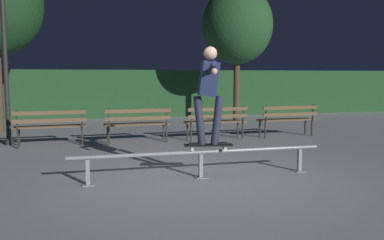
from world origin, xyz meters
TOP-DOWN VIEW (x-y plane):
  - ground_plane at (0.00, 0.00)m, footprint 90.00×90.00m
  - hedge_backdrop at (0.00, 10.46)m, footprint 24.00×1.20m
  - grind_rail at (0.00, 0.00)m, footprint 4.15×0.18m
  - skateboard at (0.12, 0.00)m, footprint 0.80×0.33m
  - skateboarder at (0.13, -0.00)m, footprint 0.63×1.39m
  - park_bench_leftmost at (-2.58, 3.70)m, footprint 1.62×0.48m
  - park_bench_left_center at (-0.56, 3.70)m, footprint 1.62×0.48m
  - park_bench_right_center at (1.46, 3.70)m, footprint 1.62×0.48m
  - park_bench_rightmost at (3.48, 3.70)m, footprint 1.62×0.48m
  - tree_far_right at (3.42, 7.43)m, footprint 2.47×2.47m
  - lamp_post_left at (-3.57, 4.21)m, footprint 0.32×0.32m

SIDE VIEW (x-z plane):
  - ground_plane at x=0.00m, z-range 0.00..0.00m
  - grind_rail at x=0.00m, z-range 0.12..0.57m
  - skateboard at x=0.12m, z-range 0.48..0.57m
  - park_bench_leftmost at x=-2.58m, z-range 0.10..0.98m
  - park_bench_left_center at x=-0.56m, z-range 0.10..0.98m
  - park_bench_right_center at x=1.46m, z-range 0.10..0.98m
  - park_bench_rightmost at x=3.48m, z-range 0.10..0.98m
  - hedge_backdrop at x=0.00m, z-range 0.00..1.88m
  - skateboarder at x=0.13m, z-range 0.68..2.24m
  - lamp_post_left at x=-3.57m, z-range 0.53..4.43m
  - tree_far_right at x=3.42m, z-range 1.01..5.78m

